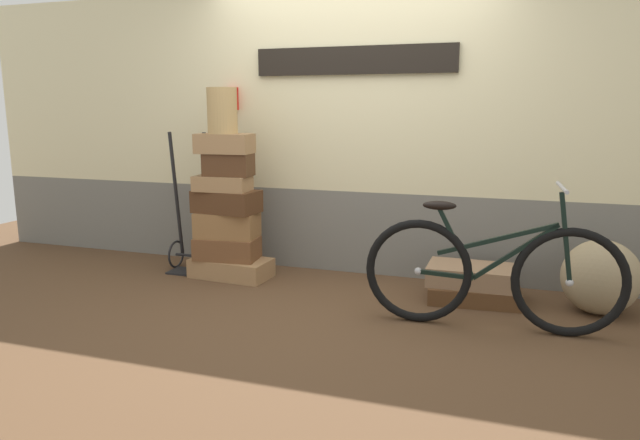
# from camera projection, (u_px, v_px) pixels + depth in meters

# --- Properties ---
(ground) EXTENTS (9.54, 5.20, 0.06)m
(ground) POSITION_uv_depth(u_px,v_px,m) (323.00, 301.00, 4.47)
(ground) COLOR #513823
(station_building) EXTENTS (7.54, 0.74, 2.46)m
(station_building) POSITION_uv_depth(u_px,v_px,m) (355.00, 133.00, 5.01)
(station_building) COLOR slate
(station_building) RESTS_ON ground
(suitcase_0) EXTENTS (0.70, 0.40, 0.16)m
(suitcase_0) POSITION_uv_depth(u_px,v_px,m) (231.00, 268.00, 5.00)
(suitcase_0) COLOR #9E754C
(suitcase_0) RESTS_ON ground
(suitcase_1) EXTENTS (0.56, 0.36, 0.19)m
(suitcase_1) POSITION_uv_depth(u_px,v_px,m) (227.00, 248.00, 4.97)
(suitcase_1) COLOR brown
(suitcase_1) RESTS_ON suitcase_0
(suitcase_2) EXTENTS (0.55, 0.37, 0.22)m
(suitcase_2) POSITION_uv_depth(u_px,v_px,m) (227.00, 225.00, 4.96)
(suitcase_2) COLOR olive
(suitcase_2) RESTS_ON suitcase_1
(suitcase_3) EXTENTS (0.56, 0.36, 0.19)m
(suitcase_3) POSITION_uv_depth(u_px,v_px,m) (227.00, 201.00, 4.92)
(suitcase_3) COLOR #4C2D19
(suitcase_3) RESTS_ON suitcase_2
(suitcase_4) EXTENTS (0.47, 0.28, 0.13)m
(suitcase_4) POSITION_uv_depth(u_px,v_px,m) (223.00, 183.00, 4.87)
(suitcase_4) COLOR #9E754C
(suitcase_4) RESTS_ON suitcase_3
(suitcase_5) EXTENTS (0.41, 0.25, 0.19)m
(suitcase_5) POSITION_uv_depth(u_px,v_px,m) (229.00, 165.00, 4.84)
(suitcase_5) COLOR #4C2D19
(suitcase_5) RESTS_ON suitcase_4
(suitcase_6) EXTENTS (0.48, 0.29, 0.16)m
(suitcase_6) POSITION_uv_depth(u_px,v_px,m) (225.00, 144.00, 4.81)
(suitcase_6) COLOR #9E754C
(suitcase_6) RESTS_ON suitcase_5
(suitcase_7) EXTENTS (0.70, 0.48, 0.13)m
(suitcase_7) POSITION_uv_depth(u_px,v_px,m) (474.00, 293.00, 4.39)
(suitcase_7) COLOR brown
(suitcase_7) RESTS_ON ground
(suitcase_8) EXTENTS (0.66, 0.39, 0.15)m
(suitcase_8) POSITION_uv_depth(u_px,v_px,m) (473.00, 275.00, 4.37)
(suitcase_8) COLOR #937051
(suitcase_8) RESTS_ON suitcase_7
(wicker_basket) EXTENTS (0.25, 0.25, 0.38)m
(wicker_basket) POSITION_uv_depth(u_px,v_px,m) (222.00, 111.00, 4.76)
(wicker_basket) COLOR tan
(wicker_basket) RESTS_ON suitcase_6
(luggage_trolley) EXTENTS (0.42, 0.35, 1.24)m
(luggage_trolley) POSITION_uv_depth(u_px,v_px,m) (193.00, 238.00, 5.16)
(luggage_trolley) COLOR black
(luggage_trolley) RESTS_ON ground
(burlap_sack) EXTENTS (0.53, 0.45, 0.54)m
(burlap_sack) POSITION_uv_depth(u_px,v_px,m) (601.00, 277.00, 4.08)
(burlap_sack) COLOR #9E8966
(burlap_sack) RESTS_ON ground
(bicycle) EXTENTS (1.67, 0.46, 0.97)m
(bicycle) POSITION_uv_depth(u_px,v_px,m) (491.00, 274.00, 3.78)
(bicycle) COLOR black
(bicycle) RESTS_ON ground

